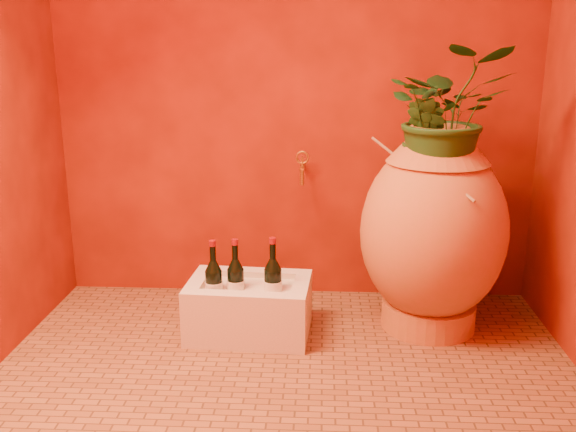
# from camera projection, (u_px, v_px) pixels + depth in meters

# --- Properties ---
(floor) EXTENTS (2.50, 2.50, 0.00)m
(floor) POSITION_uv_depth(u_px,v_px,m) (285.00, 383.00, 2.64)
(floor) COLOR brown
(floor) RESTS_ON ground
(wall_back) EXTENTS (2.50, 0.02, 2.50)m
(wall_back) POSITION_uv_depth(u_px,v_px,m) (296.00, 62.00, 3.26)
(wall_back) COLOR #5F1205
(wall_back) RESTS_ON ground
(amphora) EXTENTS (0.86, 0.86, 0.99)m
(amphora) POSITION_uv_depth(u_px,v_px,m) (433.00, 230.00, 3.03)
(amphora) COLOR #B25F32
(amphora) RESTS_ON floor
(stone_basin) EXTENTS (0.59, 0.42, 0.27)m
(stone_basin) POSITION_uv_depth(u_px,v_px,m) (249.00, 309.00, 3.05)
(stone_basin) COLOR beige
(stone_basin) RESTS_ON floor
(wine_bottle_a) EXTENTS (0.08, 0.08, 0.34)m
(wine_bottle_a) POSITION_uv_depth(u_px,v_px,m) (214.00, 285.00, 2.97)
(wine_bottle_a) COLOR black
(wine_bottle_a) RESTS_ON stone_basin
(wine_bottle_b) EXTENTS (0.08, 0.08, 0.33)m
(wine_bottle_b) POSITION_uv_depth(u_px,v_px,m) (236.00, 283.00, 2.99)
(wine_bottle_b) COLOR black
(wine_bottle_b) RESTS_ON stone_basin
(wine_bottle_c) EXTENTS (0.08, 0.08, 0.35)m
(wine_bottle_c) POSITION_uv_depth(u_px,v_px,m) (273.00, 284.00, 2.97)
(wine_bottle_c) COLOR black
(wine_bottle_c) RESTS_ON stone_basin
(wall_tap) EXTENTS (0.07, 0.15, 0.17)m
(wall_tap) POSITION_uv_depth(u_px,v_px,m) (302.00, 166.00, 3.32)
(wall_tap) COLOR #AF8528
(wall_tap) RESTS_ON wall_back
(plant_main) EXTENTS (0.55, 0.48, 0.60)m
(plant_main) POSITION_uv_depth(u_px,v_px,m) (447.00, 114.00, 2.86)
(plant_main) COLOR #194318
(plant_main) RESTS_ON amphora
(plant_side) EXTENTS (0.26, 0.27, 0.38)m
(plant_side) POSITION_uv_depth(u_px,v_px,m) (424.00, 139.00, 2.88)
(plant_side) COLOR #194318
(plant_side) RESTS_ON amphora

